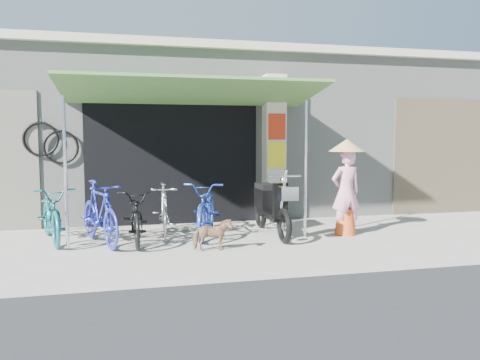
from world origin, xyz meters
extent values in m
plane|color=#ABA69A|center=(0.00, 0.00, 0.00)|extent=(80.00, 80.00, 0.00)
cube|color=gray|center=(0.00, 5.10, 1.75)|extent=(12.00, 5.00, 3.50)
cube|color=beige|center=(0.00, 5.10, 3.58)|extent=(12.30, 5.30, 0.16)
cube|color=black|center=(-1.20, 2.58, 1.25)|extent=(3.40, 0.06, 2.50)
cube|color=black|center=(-1.20, 2.59, 0.55)|extent=(3.06, 0.04, 1.10)
torus|color=black|center=(-3.30, 2.54, 1.55)|extent=(0.65, 0.05, 0.65)
cylinder|color=silver|center=(-3.30, 2.56, 1.87)|extent=(0.02, 0.02, 0.12)
torus|color=black|center=(-3.65, 2.54, 1.70)|extent=(0.65, 0.05, 0.65)
cylinder|color=silver|center=(-3.65, 2.56, 2.02)|extent=(0.02, 0.02, 0.12)
cube|color=beige|center=(0.85, 2.45, 1.50)|extent=(0.42, 0.42, 3.00)
cube|color=red|center=(0.85, 2.23, 1.95)|extent=(0.36, 0.02, 0.52)
cube|color=yellow|center=(0.85, 2.23, 1.38)|extent=(0.36, 0.02, 0.52)
cube|color=beige|center=(0.85, 2.23, 0.82)|extent=(0.36, 0.02, 0.50)
cube|color=#427032|center=(-0.90, 1.65, 2.55)|extent=(4.60, 1.88, 0.35)
cylinder|color=silver|center=(-3.00, 0.75, 1.18)|extent=(0.05, 0.05, 2.36)
cylinder|color=silver|center=(0.90, 0.75, 1.18)|extent=(0.05, 0.05, 2.36)
cube|color=brown|center=(5.00, 2.59, 1.30)|extent=(2.60, 0.06, 2.60)
imported|color=#176269|center=(-3.32, 1.37, 0.46)|extent=(1.08, 1.87, 0.93)
imported|color=#21299B|center=(-2.53, 0.99, 0.52)|extent=(1.07, 1.78, 1.03)
imported|color=black|center=(-1.95, 0.98, 0.45)|extent=(0.65, 1.73, 0.90)
imported|color=#ADAEB2|center=(-1.47, 1.41, 0.46)|extent=(0.51, 1.56, 0.93)
imported|color=#213998|center=(-0.73, 1.26, 0.49)|extent=(1.14, 1.97, 0.98)
imported|color=#A57757|center=(-0.84, 0.12, 0.25)|extent=(0.60, 0.29, 0.49)
torus|color=black|center=(0.39, 0.36, 0.29)|extent=(0.10, 0.57, 0.57)
torus|color=black|center=(0.38, 1.77, 0.29)|extent=(0.10, 0.57, 0.57)
cube|color=black|center=(0.39, 1.06, 0.37)|extent=(0.24, 1.03, 0.11)
cube|color=black|center=(0.39, 1.44, 0.61)|extent=(0.28, 0.60, 0.37)
cube|color=black|center=(0.39, 1.44, 0.83)|extent=(0.26, 0.60, 0.10)
cube|color=black|center=(0.39, 0.58, 0.67)|extent=(0.24, 0.11, 0.61)
cylinder|color=silver|center=(0.39, 0.39, 1.10)|extent=(0.56, 0.04, 0.03)
cube|color=silver|center=(0.39, 0.20, 0.84)|extent=(0.28, 0.22, 0.22)
imported|color=pink|center=(1.69, 0.81, 0.76)|extent=(0.58, 0.41, 1.52)
cone|color=#D04E1D|center=(1.69, 0.81, 0.23)|extent=(0.38, 0.38, 0.46)
cone|color=tan|center=(1.69, 0.81, 1.59)|extent=(0.64, 0.64, 0.22)
camera|label=1|loc=(-2.02, -6.79, 1.70)|focal=35.00mm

